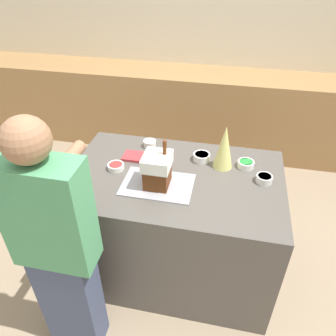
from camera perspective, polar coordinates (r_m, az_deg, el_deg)
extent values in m
plane|color=gray|center=(2.78, 0.91, -16.13)|extent=(12.00, 12.00, 0.00)
cube|color=beige|center=(4.04, 7.76, 22.52)|extent=(8.00, 0.05, 2.60)
cube|color=#9E7547|center=(4.00, 6.35, 9.78)|extent=(6.00, 0.60, 0.93)
cube|color=#514C47|center=(2.45, 1.01, -9.71)|extent=(1.43, 0.92, 0.88)
cube|color=#9E9EA8|center=(2.09, -1.83, -2.89)|extent=(0.45, 0.31, 0.01)
cube|color=#5B2D14|center=(2.05, -1.86, -1.34)|extent=(0.15, 0.17, 0.13)
cube|color=white|center=(1.98, -1.92, 1.16)|extent=(0.17, 0.19, 0.08)
cylinder|color=#5B2D14|center=(1.95, -0.59, 3.61)|extent=(0.02, 0.02, 0.09)
cone|color=#DBD675|center=(2.21, 9.78, 3.63)|extent=(0.13, 0.13, 0.31)
cylinder|color=white|center=(2.30, 13.39, 0.66)|extent=(0.11, 0.11, 0.04)
cylinder|color=green|center=(2.29, 13.45, 1.00)|extent=(0.09, 0.09, 0.01)
cylinder|color=white|center=(2.32, 5.87, 1.89)|extent=(0.12, 0.12, 0.05)
cylinder|color=#4770DB|center=(2.31, 5.90, 2.30)|extent=(0.10, 0.10, 0.01)
cylinder|color=silver|center=(2.19, 16.40, -1.83)|extent=(0.10, 0.10, 0.05)
cylinder|color=pink|center=(2.18, 16.48, -1.45)|extent=(0.09, 0.09, 0.01)
cylinder|color=white|center=(2.25, -9.06, 0.26)|extent=(0.11, 0.11, 0.04)
cylinder|color=red|center=(2.24, -9.09, 0.55)|extent=(0.09, 0.09, 0.01)
cylinder|color=white|center=(2.47, -3.21, 4.28)|extent=(0.09, 0.09, 0.05)
cylinder|color=#4770DB|center=(2.46, -3.22, 4.64)|extent=(0.08, 0.08, 0.01)
cube|color=#B23338|center=(2.35, -5.49, 1.98)|extent=(0.19, 0.13, 0.02)
cube|color=#424C6B|center=(2.20, -16.35, -21.10)|extent=(0.32, 0.18, 0.78)
cube|color=#4C9966|center=(1.69, -20.25, -7.65)|extent=(0.42, 0.19, 0.62)
sphere|color=#996B4C|center=(1.45, -23.53, 4.45)|extent=(0.21, 0.21, 0.21)
cylinder|color=#996B4C|center=(1.74, -17.88, 0.18)|extent=(0.07, 0.42, 0.07)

